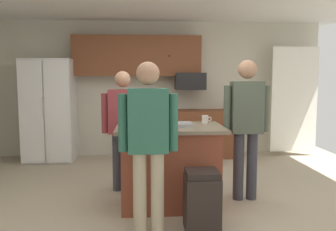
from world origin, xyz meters
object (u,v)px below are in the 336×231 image
object	(u,v)px
microwave_over_range	(190,81)
glass_stout_tall	(130,120)
trash_bin	(202,201)
person_elder_center	(123,123)
person_guest_by_door	(246,120)
refrigerator	(50,110)
glass_short_whisky	(176,118)
mug_ceramic_white	(205,119)
mug_blue_stoneware	(143,120)
kitchen_island	(170,166)
person_host_foreground	(148,136)
serving_tray	(173,125)
glass_dark_ale	(139,121)

from	to	relation	value
microwave_over_range	glass_stout_tall	xyz separation A→B (m)	(-1.05, -2.44, -0.43)
glass_stout_tall	trash_bin	world-z (taller)	glass_stout_tall
person_elder_center	glass_stout_tall	xyz separation A→B (m)	(0.11, -0.47, 0.10)
glass_stout_tall	person_guest_by_door	bearing A→B (deg)	0.10
refrigerator	trash_bin	bearing A→B (deg)	-54.23
glass_short_whisky	person_elder_center	bearing A→B (deg)	149.67
mug_ceramic_white	mug_blue_stoneware	xyz separation A→B (m)	(-0.78, -0.00, -0.00)
kitchen_island	mug_blue_stoneware	xyz separation A→B (m)	(-0.32, 0.23, 0.52)
kitchen_island	glass_short_whisky	world-z (taller)	glass_short_whisky
person_host_foreground	glass_stout_tall	xyz separation A→B (m)	(-0.20, 0.89, 0.05)
glass_stout_tall	serving_tray	bearing A→B (deg)	-18.00
mug_ceramic_white	glass_dark_ale	bearing A→B (deg)	-160.08
mug_blue_stoneware	person_elder_center	bearing A→B (deg)	123.91
microwave_over_range	person_elder_center	xyz separation A→B (m)	(-1.16, -1.97, -0.53)
person_elder_center	mug_blue_stoneware	world-z (taller)	person_elder_center
glass_stout_tall	glass_dark_ale	world-z (taller)	glass_dark_ale
mug_blue_stoneware	serving_tray	bearing A→B (deg)	-35.02
kitchen_island	mug_blue_stoneware	distance (m)	0.65
kitchen_island	person_guest_by_door	size ratio (longest dim) A/B	0.72
kitchen_island	person_host_foreground	distance (m)	0.92
glass_stout_tall	trash_bin	size ratio (longest dim) A/B	0.20
person_guest_by_door	mug_blue_stoneware	distance (m)	1.28
trash_bin	refrigerator	bearing A→B (deg)	125.77
person_elder_center	mug_blue_stoneware	size ratio (longest dim) A/B	12.45
refrigerator	person_elder_center	world-z (taller)	refrigerator
kitchen_island	person_host_foreground	bearing A→B (deg)	-109.64
mug_blue_stoneware	glass_short_whisky	size ratio (longest dim) A/B	0.99
kitchen_island	person_elder_center	bearing A→B (deg)	132.97
refrigerator	kitchen_island	distance (m)	3.22
person_elder_center	person_guest_by_door	distance (m)	1.60
mug_blue_stoneware	person_guest_by_door	bearing A→B (deg)	-3.59
person_elder_center	mug_blue_stoneware	xyz separation A→B (m)	(0.26, -0.39, 0.08)
person_host_foreground	glass_dark_ale	world-z (taller)	person_host_foreground
person_host_foreground	kitchen_island	bearing A→B (deg)	0.00
person_elder_center	mug_blue_stoneware	bearing A→B (deg)	-9.05
microwave_over_range	kitchen_island	xyz separation A→B (m)	(-0.59, -2.59, -0.97)
person_host_foreground	glass_dark_ale	size ratio (longest dim) A/B	11.51
kitchen_island	serving_tray	xyz separation A→B (m)	(0.03, -0.01, 0.49)
mug_ceramic_white	person_guest_by_door	bearing A→B (deg)	-9.51
refrigerator	trash_bin	world-z (taller)	refrigerator
person_elder_center	glass_short_whisky	xyz separation A→B (m)	(0.67, -0.39, 0.10)
microwave_over_range	mug_ceramic_white	bearing A→B (deg)	-93.02
refrigerator	glass_short_whisky	size ratio (longest dim) A/B	14.15
glass_dark_ale	mug_ceramic_white	bearing A→B (deg)	19.92
glass_stout_tall	serving_tray	xyz separation A→B (m)	(0.50, -0.16, -0.04)
kitchen_island	person_guest_by_door	xyz separation A→B (m)	(0.96, 0.15, 0.52)
microwave_over_range	trash_bin	bearing A→B (deg)	-95.53
person_guest_by_door	trash_bin	distance (m)	1.30
microwave_over_range	kitchen_island	size ratio (longest dim) A/B	0.45
glass_short_whisky	trash_bin	xyz separation A→B (m)	(0.18, -0.93, -0.72)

